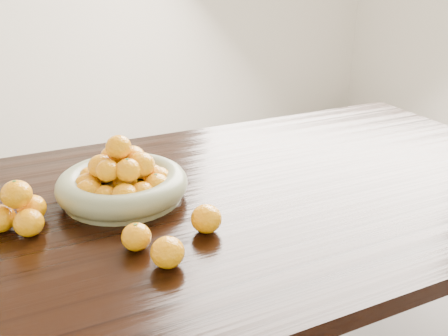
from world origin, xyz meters
name	(u,v)px	position (x,y,z in m)	size (l,w,h in m)	color
dining_table	(206,229)	(0.00, 0.00, 0.66)	(2.00, 1.00, 0.75)	black
fruit_bowl	(123,182)	(-0.18, 0.09, 0.79)	(0.32, 0.32, 0.16)	gray
orange_pyramid	(19,210)	(-0.42, 0.04, 0.79)	(0.13, 0.13, 0.11)	orange
loose_orange_0	(136,237)	(-0.22, -0.15, 0.78)	(0.06, 0.06, 0.06)	orange
loose_orange_1	(168,252)	(-0.18, -0.24, 0.78)	(0.07, 0.07, 0.06)	orange
loose_orange_2	(206,219)	(-0.06, -0.15, 0.78)	(0.07, 0.07, 0.06)	orange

